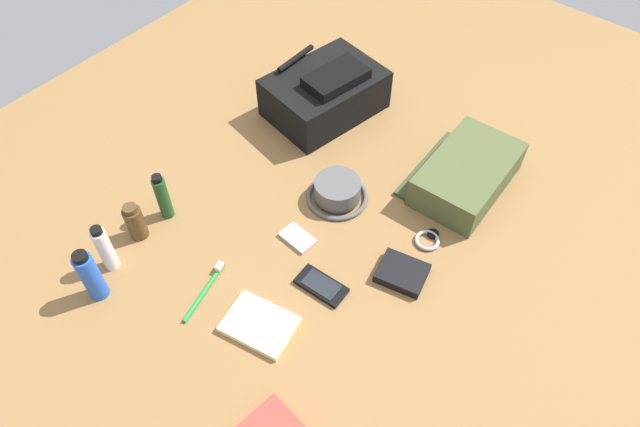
{
  "coord_description": "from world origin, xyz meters",
  "views": [
    {
      "loc": [
        -0.68,
        -0.56,
        1.13
      ],
      "look_at": [
        0.0,
        0.0,
        0.04
      ],
      "focal_mm": 32.35,
      "sensor_mm": 36.0,
      "label": 1
    }
  ],
  "objects": [
    {
      "name": "cologne_bottle",
      "position": [
        -0.3,
        0.32,
        0.05
      ],
      "size": [
        0.04,
        0.04,
        0.1
      ],
      "color": "#473319",
      "rests_on": "ground_plane"
    },
    {
      "name": "media_player",
      "position": [
        -0.07,
        0.01,
        0.01
      ],
      "size": [
        0.06,
        0.09,
        0.01
      ],
      "color": "#B7B7BC",
      "rests_on": "ground_plane"
    },
    {
      "name": "toothbrush",
      "position": [
        -0.31,
        0.08,
        0.01
      ],
      "size": [
        0.16,
        0.05,
        0.02
      ],
      "color": "#198C33",
      "rests_on": "ground_plane"
    },
    {
      "name": "wallet",
      "position": [
        0.0,
        -0.24,
        0.01
      ],
      "size": [
        0.11,
        0.13,
        0.02
      ],
      "primitive_type": "cube",
      "rotation": [
        0.0,
        0.0,
        0.22
      ],
      "color": "black",
      "rests_on": "ground_plane"
    },
    {
      "name": "shampoo_bottle",
      "position": [
        -0.22,
        0.32,
        0.07
      ],
      "size": [
        0.03,
        0.03,
        0.14
      ],
      "color": "#19471E",
      "rests_on": "ground_plane"
    },
    {
      "name": "bucket_hat",
      "position": [
        0.09,
        0.02,
        0.03
      ],
      "size": [
        0.16,
        0.16,
        0.06
      ],
      "color": "#4F4F4F",
      "rests_on": "ground_plane"
    },
    {
      "name": "toiletry_pouch",
      "position": [
        0.34,
        -0.21,
        0.04
      ],
      "size": [
        0.31,
        0.23,
        0.09
      ],
      "color": "#47512D",
      "rests_on": "ground_plane"
    },
    {
      "name": "backpack",
      "position": [
        0.34,
        0.26,
        0.07
      ],
      "size": [
        0.35,
        0.28,
        0.15
      ],
      "color": "black",
      "rests_on": "ground_plane"
    },
    {
      "name": "deodorant_spray",
      "position": [
        -0.47,
        0.26,
        0.07
      ],
      "size": [
        0.04,
        0.04,
        0.15
      ],
      "color": "blue",
      "rests_on": "ground_plane"
    },
    {
      "name": "ground_plane",
      "position": [
        0.0,
        0.0,
        -0.01
      ],
      "size": [
        2.64,
        2.02,
        0.02
      ],
      "primitive_type": "cube",
      "color": "brown",
      "rests_on": "ground"
    },
    {
      "name": "wristwatch",
      "position": [
        0.12,
        -0.24,
        0.01
      ],
      "size": [
        0.07,
        0.06,
        0.01
      ],
      "color": "#99999E",
      "rests_on": "ground_plane"
    },
    {
      "name": "cell_phone",
      "position": [
        -0.14,
        -0.12,
        0.01
      ],
      "size": [
        0.06,
        0.12,
        0.01
      ],
      "color": "black",
      "rests_on": "ground_plane"
    },
    {
      "name": "toothpaste_tube",
      "position": [
        -0.4,
        0.3,
        0.07
      ],
      "size": [
        0.03,
        0.03,
        0.14
      ],
      "color": "white",
      "rests_on": "ground_plane"
    },
    {
      "name": "notepad",
      "position": [
        -0.3,
        -0.08,
        0.01
      ],
      "size": [
        0.14,
        0.17,
        0.02
      ],
      "primitive_type": "cube",
      "rotation": [
        0.0,
        0.0,
        0.19
      ],
      "color": "beige",
      "rests_on": "ground_plane"
    }
  ]
}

